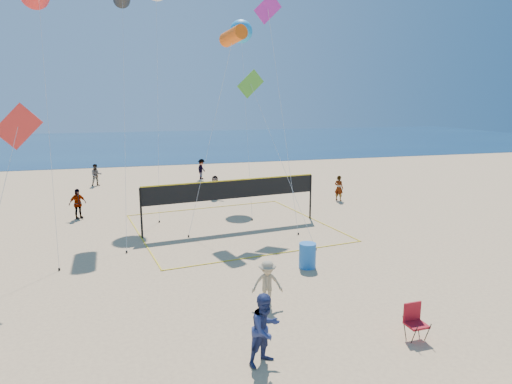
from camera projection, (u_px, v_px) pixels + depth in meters
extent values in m
plane|color=tan|center=(241.00, 375.00, 11.26)|extent=(120.00, 120.00, 0.00)
cube|color=navy|center=(146.00, 143.00, 69.82)|extent=(140.00, 50.00, 0.03)
imported|color=navy|center=(265.00, 329.00, 11.58)|extent=(1.14, 1.05, 1.89)
imported|color=tan|center=(267.00, 284.00, 14.82)|extent=(1.11, 0.77, 1.57)
imported|color=gray|center=(78.00, 204.00, 25.76)|extent=(1.08, 0.89, 1.72)
imported|color=gray|center=(215.00, 187.00, 30.94)|extent=(1.50, 1.12, 1.58)
imported|color=gray|center=(339.00, 188.00, 30.36)|extent=(0.69, 0.73, 1.69)
imported|color=gray|center=(96.00, 175.00, 35.49)|extent=(0.94, 0.80, 1.71)
imported|color=gray|center=(202.00, 169.00, 38.42)|extent=(1.12, 1.28, 1.71)
cube|color=#A4121D|center=(416.00, 325.00, 12.80)|extent=(0.58, 0.53, 0.06)
cube|color=#A4121D|center=(412.00, 311.00, 12.94)|extent=(0.56, 0.08, 0.56)
cylinder|color=black|center=(414.00, 336.00, 12.58)|extent=(0.04, 0.28, 0.72)
cylinder|color=black|center=(405.00, 329.00, 12.96)|extent=(0.04, 0.28, 0.72)
cylinder|color=black|center=(427.00, 334.00, 12.72)|extent=(0.04, 0.28, 0.72)
cylinder|color=black|center=(418.00, 327.00, 13.09)|extent=(0.04, 0.28, 0.72)
cylinder|color=blue|center=(307.00, 256.00, 18.30)|extent=(0.90, 0.90, 1.02)
cylinder|color=black|center=(141.00, 213.00, 22.04)|extent=(0.10, 0.10, 2.51)
cylinder|color=black|center=(310.00, 197.00, 25.71)|extent=(0.10, 0.10, 2.51)
cube|color=black|center=(232.00, 190.00, 23.71)|extent=(9.32, 1.34, 0.94)
cube|color=yellow|center=(232.00, 180.00, 23.61)|extent=(9.32, 1.35, 0.06)
cube|color=yellow|center=(270.00, 255.00, 19.89)|extent=(9.53, 1.40, 0.02)
cube|color=yellow|center=(206.00, 208.00, 28.35)|extent=(9.53, 1.40, 0.02)
cylinder|color=silver|center=(48.00, 122.00, 18.73)|extent=(0.47, 3.98, 11.41)
cylinder|color=black|center=(59.00, 269.00, 18.07)|extent=(0.08, 0.08, 0.10)
cylinder|color=silver|center=(124.00, 110.00, 22.33)|extent=(0.45, 7.15, 12.21)
cylinder|color=black|center=(127.00, 252.00, 20.12)|extent=(0.08, 0.08, 0.10)
cylinder|color=#FF600F|center=(233.00, 36.00, 23.89)|extent=(1.25, 1.98, 1.00)
cylinder|color=silver|center=(212.00, 133.00, 23.16)|extent=(3.01, 2.84, 9.87)
cylinder|color=black|center=(189.00, 236.00, 22.43)|extent=(0.08, 0.08, 0.10)
cube|color=red|center=(18.00, 127.00, 16.31)|extent=(1.72, 0.29, 1.70)
cube|color=green|center=(251.00, 84.00, 23.08)|extent=(1.47, 0.23, 1.46)
cylinder|color=silver|center=(281.00, 162.00, 21.80)|extent=(1.79, 4.78, 7.38)
cylinder|color=black|center=(316.00, 249.00, 20.53)|extent=(0.08, 0.08, 0.10)
cube|color=#D12BB1|center=(268.00, 9.00, 25.76)|extent=(1.73, 0.22, 1.71)
cylinder|color=silver|center=(282.00, 114.00, 24.29)|extent=(0.04, 5.59, 11.63)
cylinder|color=black|center=(298.00, 234.00, 22.82)|extent=(0.08, 0.08, 0.10)
cylinder|color=silver|center=(158.00, 98.00, 26.44)|extent=(0.74, 5.52, 13.32)
cylinder|color=black|center=(159.00, 222.00, 25.09)|extent=(0.08, 0.08, 0.10)
sphere|color=#1B99E8|center=(241.00, 31.00, 30.85)|extent=(1.83, 1.83, 1.54)
cylinder|color=silver|center=(246.00, 117.00, 28.19)|extent=(1.29, 7.66, 11.11)
cylinder|color=black|center=(252.00, 219.00, 25.53)|extent=(0.08, 0.08, 0.10)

